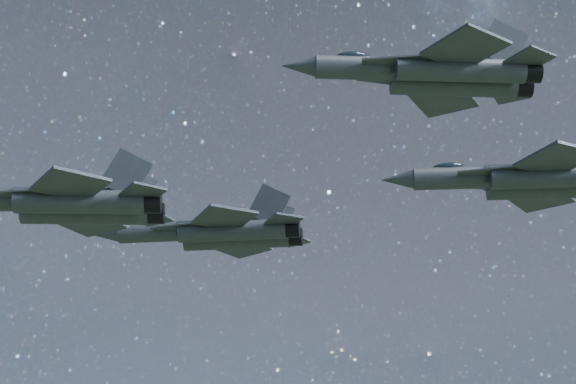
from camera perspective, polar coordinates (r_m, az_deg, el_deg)
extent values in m
cube|color=#2E353A|center=(68.48, -12.40, -0.52)|extent=(8.80, 3.79, 1.38)
cylinder|color=#2E353A|center=(67.26, -12.23, -0.58)|extent=(9.02, 3.90, 1.65)
cylinder|color=#2E353A|center=(69.21, -11.94, -1.22)|extent=(9.02, 3.90, 1.65)
cylinder|color=black|center=(66.53, -8.11, -0.63)|extent=(1.73, 1.83, 1.53)
cylinder|color=black|center=(68.50, -7.93, -1.27)|extent=(1.73, 1.83, 1.53)
cube|color=#2E353A|center=(67.94, -15.60, -0.10)|extent=(5.46, 3.46, 0.13)
cube|color=#2E353A|center=(70.52, -15.08, -0.97)|extent=(5.58, 1.55, 0.13)
cube|color=#2E353A|center=(65.07, -12.78, 0.42)|extent=(5.18, 5.53, 0.21)
cube|color=#2E353A|center=(71.66, -11.76, -1.78)|extent=(6.08, 6.05, 0.21)
cube|color=#2E353A|center=(65.39, -8.59, -0.01)|extent=(3.04, 3.19, 0.16)
cube|color=#2E353A|center=(69.90, -8.15, -1.51)|extent=(3.59, 3.59, 0.16)
cube|color=#2E353A|center=(67.27, -9.56, 1.07)|extent=(3.52, 1.40, 3.77)
cube|color=#2E353A|center=(69.69, -9.29, 0.22)|extent=(3.66, 0.83, 3.77)
cylinder|color=#2E353A|center=(84.68, -7.30, -2.36)|extent=(8.16, 4.83, 1.72)
cone|color=#2E353A|center=(86.09, -10.73, -2.48)|extent=(3.04, 2.47, 1.54)
ellipsoid|color=#1B2730|center=(85.29, -8.14, -1.87)|extent=(2.87, 2.11, 0.85)
cube|color=#2E353A|center=(83.49, -3.48, -2.26)|extent=(8.95, 5.12, 1.43)
cylinder|color=#2E353A|center=(82.23, -3.32, -2.31)|extent=(9.17, 5.26, 1.72)
cylinder|color=#2E353A|center=(84.28, -3.06, -2.82)|extent=(9.17, 5.26, 1.72)
cylinder|color=black|center=(81.53, 0.19, -2.18)|extent=(1.95, 2.03, 1.59)
cylinder|color=black|center=(83.59, 0.37, -2.68)|extent=(1.95, 2.03, 1.59)
cube|color=#2E353A|center=(82.83, -6.22, -2.06)|extent=(5.41, 4.24, 0.13)
cube|color=#2E353A|center=(85.56, -5.78, -2.73)|extent=(5.86, 2.42, 0.13)
cube|color=#2E353A|center=(79.90, -3.80, -1.54)|extent=(4.84, 5.31, 0.22)
cube|color=#2E353A|center=(86.85, -2.91, -3.25)|extent=(6.28, 6.13, 0.22)
cube|color=#2E353A|center=(80.32, -0.24, -1.70)|extent=(2.83, 3.02, 0.17)
cube|color=#2E353A|center=(85.06, 0.18, -2.87)|extent=(3.72, 3.68, 0.17)
cube|color=#2E353A|center=(82.23, -1.13, -0.79)|extent=(3.46, 1.97, 3.92)
cube|color=#2E353A|center=(84.78, -0.87, -1.46)|extent=(3.69, 1.40, 3.92)
cylinder|color=#2E353A|center=(54.38, 4.99, 7.31)|extent=(6.46, 2.76, 1.33)
cone|color=#2E353A|center=(53.97, 0.64, 7.46)|extent=(2.27, 1.64, 1.20)
ellipsoid|color=#1B2730|center=(54.56, 3.89, 7.94)|extent=(2.18, 1.34, 0.66)
cube|color=#2E353A|center=(55.14, 9.60, 7.07)|extent=(7.11, 2.86, 1.11)
cylinder|color=#2E353A|center=(54.30, 10.17, 7.13)|extent=(7.29, 2.95, 1.33)
cylinder|color=#2E353A|center=(55.76, 9.78, 6.28)|extent=(7.29, 2.95, 1.33)
cylinder|color=black|center=(55.32, 14.16, 6.91)|extent=(1.36, 1.45, 1.23)
cylinder|color=black|center=(56.75, 13.67, 6.08)|extent=(1.36, 1.45, 1.23)
cube|color=#2E353A|center=(53.57, 6.81, 7.75)|extent=(4.43, 2.69, 0.10)
cube|color=#2E353A|center=(55.55, 6.41, 6.57)|extent=(4.48, 1.12, 0.10)
cube|color=#2E353A|center=(52.62, 10.47, 8.38)|extent=(4.25, 4.52, 0.17)
cube|color=#2E353A|center=(57.56, 9.17, 5.48)|extent=(4.89, 4.89, 0.17)
cube|color=#2E353A|center=(54.38, 14.13, 7.65)|extent=(2.49, 2.61, 0.13)
cube|color=#2E353A|center=(57.67, 13.03, 5.74)|extent=(2.89, 2.90, 0.13)
cube|color=#2E353A|center=(55.53, 12.62, 8.57)|extent=(2.86, 1.05, 3.04)
cube|color=#2E353A|center=(57.30, 12.07, 7.49)|extent=(2.96, 0.58, 3.04)
cylinder|color=#2E353A|center=(71.99, 10.61, 0.84)|extent=(7.98, 4.37, 1.67)
cone|color=#2E353A|center=(71.57, 6.53, 0.73)|extent=(2.93, 2.31, 1.50)
ellipsoid|color=#1B2730|center=(72.16, 9.55, 1.40)|extent=(2.77, 1.95, 0.82)
cube|color=#2E353A|center=(72.83, 14.95, 0.91)|extent=(8.75, 4.62, 1.39)
cylinder|color=#2E353A|center=(71.76, 15.47, 0.90)|extent=(8.97, 4.76, 1.67)
cylinder|color=#2E353A|center=(73.70, 15.17, 0.25)|extent=(8.97, 4.76, 1.67)
cube|color=#2E353A|center=(70.88, 12.27, 1.23)|extent=(5.34, 3.93, 0.13)
cube|color=#2E353A|center=(73.51, 11.99, 0.35)|extent=(5.67, 2.11, 0.13)
cube|color=#2E353A|center=(69.49, 15.65, 1.87)|extent=(4.87, 5.29, 0.21)
cube|color=#2E353A|center=(76.08, 14.67, -0.33)|extent=(6.11, 6.01, 0.21)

